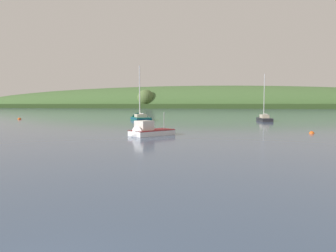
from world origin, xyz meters
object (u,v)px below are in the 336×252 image
(sailboat_midwater_white, at_px, (140,119))
(mooring_buoy_midchannel, at_px, (19,119))
(fishing_boat_moored, at_px, (148,133))
(mooring_buoy_off_fishing_boat, at_px, (312,134))
(sailboat_far_left, at_px, (264,120))

(sailboat_midwater_white, bearing_deg, mooring_buoy_midchannel, 67.75)
(fishing_boat_moored, bearing_deg, sailboat_midwater_white, -125.54)
(fishing_boat_moored, height_order, mooring_buoy_midchannel, fishing_boat_moored)
(fishing_boat_moored, relative_size, mooring_buoy_off_fishing_boat, 8.47)
(sailboat_far_left, distance_m, mooring_buoy_off_fishing_boat, 26.60)
(sailboat_midwater_white, bearing_deg, mooring_buoy_off_fishing_boat, -160.62)
(sailboat_midwater_white, bearing_deg, fishing_boat_moored, 169.73)
(sailboat_midwater_white, relative_size, fishing_boat_moored, 2.37)
(mooring_buoy_midchannel, bearing_deg, fishing_boat_moored, -37.88)
(mooring_buoy_off_fishing_boat, bearing_deg, fishing_boat_moored, -162.09)
(sailboat_midwater_white, relative_size, mooring_buoy_off_fishing_boat, 20.08)
(sailboat_far_left, height_order, mooring_buoy_off_fishing_boat, sailboat_far_left)
(sailboat_midwater_white, height_order, sailboat_far_left, sailboat_midwater_white)
(sailboat_far_left, bearing_deg, mooring_buoy_off_fishing_boat, 178.20)
(sailboat_far_left, bearing_deg, sailboat_midwater_white, 85.50)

